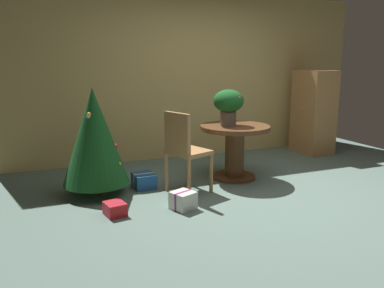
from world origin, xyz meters
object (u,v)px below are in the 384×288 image
Objects in this scene: flower_vase at (228,103)px; wooden_cabinet at (313,112)px; round_dining_table at (235,144)px; gift_box_cream at (183,200)px; gift_box_red at (115,209)px; holiday_tree at (94,136)px; gift_box_blue at (144,181)px; wooden_chair_left_near at (184,147)px.

flower_vase is 0.34× the size of wooden_cabinet.
flower_vase is (-0.08, 0.05, 0.53)m from round_dining_table.
flower_vase reaches higher than gift_box_cream.
gift_box_red is (-0.71, 0.10, -0.03)m from gift_box_cream.
gift_box_cream is at bearing -138.97° from flower_vase.
round_dining_table is at bearing -156.99° from wooden_cabinet.
holiday_tree reaches higher than gift_box_cream.
round_dining_table is at bearing -3.40° from gift_box_blue.
gift_box_cream reaches higher than gift_box_blue.
round_dining_table is 3.13× the size of gift_box_cream.
gift_box_cream is at bearing -47.23° from holiday_tree.
wooden_cabinet is (3.77, 0.79, -0.00)m from holiday_tree.
gift_box_red is at bearing 171.86° from gift_box_cream.
round_dining_table is at bearing 21.52° from gift_box_red.
holiday_tree is 4.29× the size of gift_box_cream.
wooden_chair_left_near is at bearing -155.10° from flower_vase.
gift_box_cream is at bearing -112.55° from wooden_chair_left_near.
wooden_chair_left_near is at bearing -44.28° from gift_box_blue.
gift_box_red is (0.06, -0.73, -0.63)m from holiday_tree.
gift_box_blue is (-1.15, 0.02, -0.92)m from flower_vase.
gift_box_red is at bearing -85.28° from holiday_tree.
gift_box_blue is at bearing 135.72° from wooden_chair_left_near.
wooden_cabinet is at bearing 22.31° from gift_box_red.
gift_box_blue reaches higher than gift_box_red.
gift_box_red is 4.05m from wooden_cabinet.
flower_vase is 1.55× the size of gift_box_blue.
gift_box_red is at bearing -156.18° from flower_vase.
flower_vase is at bearing -158.96° from wooden_cabinet.
wooden_cabinet is at bearing 28.41° from gift_box_cream.
gift_box_cream is (0.77, -0.83, -0.60)m from holiday_tree.
flower_vase is 0.37× the size of holiday_tree.
gift_box_blue is (0.58, 0.03, -0.61)m from holiday_tree.
gift_box_blue is at bearing 102.21° from gift_box_cream.
gift_box_red is at bearing -157.11° from wooden_chair_left_near.
gift_box_blue is (0.52, 0.76, 0.02)m from gift_box_red.
gift_box_blue is (-0.19, 0.86, -0.01)m from gift_box_cream.
gift_box_blue is 3.33m from wooden_cabinet.
gift_box_cream is at bearing -8.14° from gift_box_red.
holiday_tree is 0.96m from gift_box_red.
gift_box_red is 0.18× the size of wooden_cabinet.
wooden_chair_left_near is (-0.76, -0.35, -0.45)m from flower_vase.
holiday_tree reaches higher than gift_box_red.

